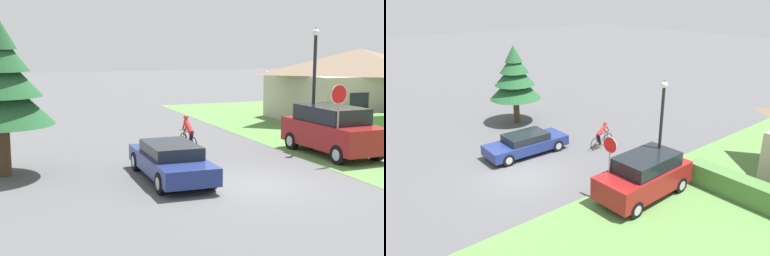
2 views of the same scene
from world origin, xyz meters
TOP-DOWN VIEW (x-y plane):
  - ground_plane at (0.00, 0.00)m, footprint 140.00×140.00m
  - cottage_house at (12.56, 11.08)m, footprint 9.83×7.60m
  - sedan_left_lane at (-2.18, 1.51)m, footprint 1.89×4.74m
  - cyclist at (-0.14, 5.43)m, footprint 0.44×1.83m
  - parked_suv_right at (5.19, 3.07)m, footprint 2.20×4.69m
  - stop_sign at (4.42, 1.64)m, footprint 0.74×0.09m
  - street_lamp at (5.01, 4.22)m, footprint 0.29×0.29m
  - conifer_tall_near at (-7.34, 3.94)m, footprint 3.49×3.49m

SIDE VIEW (x-z plane):
  - ground_plane at x=0.00m, z-range 0.00..0.00m
  - sedan_left_lane at x=-2.18m, z-range 0.02..1.24m
  - cyclist at x=-0.14m, z-range -0.04..1.51m
  - parked_suv_right at x=5.19m, z-range 0.02..1.99m
  - stop_sign at x=4.42m, z-range 0.62..3.60m
  - cottage_house at x=12.56m, z-range -0.04..4.37m
  - street_lamp at x=5.01m, z-range 0.43..5.56m
  - conifer_tall_near at x=-7.34m, z-range 0.46..5.84m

